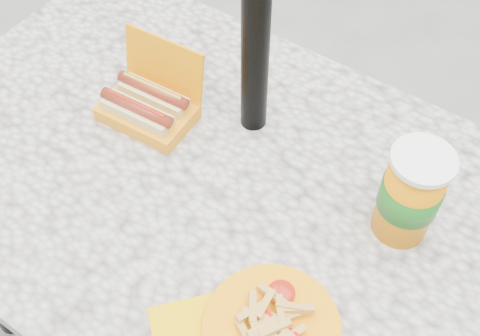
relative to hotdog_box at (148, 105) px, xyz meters
The scene contains 5 objects.
ground 0.80m from the hotdog_box, 17.57° to the right, with size 60.00×60.00×0.00m, color slate.
picnic_table 0.23m from the hotdog_box, 17.57° to the right, with size 1.20×0.80×0.75m.
hotdog_box is the anchor object (origin of this frame).
fries_plate 0.49m from the hotdog_box, 29.25° to the right, with size 0.28×0.29×0.04m.
soda_cup 0.52m from the hotdog_box, ahead, with size 0.10×0.10×0.19m.
Camera 1 is at (0.42, -0.50, 1.63)m, focal length 45.00 mm.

